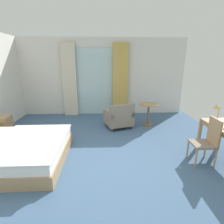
% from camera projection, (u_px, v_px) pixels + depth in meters
% --- Properties ---
extents(ground, '(6.55, 7.31, 0.10)m').
position_uv_depth(ground, '(101.00, 162.00, 3.65)').
color(ground, '#426084').
extents(wall_back, '(6.15, 0.12, 2.79)m').
position_uv_depth(wall_back, '(102.00, 77.00, 6.49)').
color(wall_back, silver).
rests_on(wall_back, ground).
extents(balcony_glass_door, '(1.41, 0.02, 2.46)m').
position_uv_depth(balcony_glass_door, '(95.00, 82.00, 6.45)').
color(balcony_glass_door, silver).
rests_on(balcony_glass_door, ground).
extents(curtain_panel_left, '(0.50, 0.10, 2.60)m').
position_uv_depth(curtain_panel_left, '(70.00, 80.00, 6.30)').
color(curtain_panel_left, beige).
rests_on(curtain_panel_left, ground).
extents(curtain_panel_right, '(0.56, 0.10, 2.60)m').
position_uv_depth(curtain_panel_right, '(120.00, 80.00, 6.37)').
color(curtain_panel_right, tan).
rests_on(curtain_panel_right, ground).
extents(bed, '(2.11, 1.83, 0.93)m').
position_uv_depth(bed, '(10.00, 151.00, 3.51)').
color(bed, tan).
rests_on(bed, ground).
extents(nightstand, '(0.42, 0.38, 0.55)m').
position_uv_depth(nightstand, '(3.00, 126.00, 4.76)').
color(nightstand, tan).
rests_on(nightstand, ground).
extents(desk_chair, '(0.43, 0.42, 0.94)m').
position_uv_depth(desk_chair, '(207.00, 140.00, 3.41)').
color(desk_chair, gray).
rests_on(desk_chair, ground).
extents(desk_lamp, '(0.30, 0.25, 0.40)m').
position_uv_depth(desk_lamp, '(217.00, 110.00, 3.68)').
color(desk_lamp, tan).
rests_on(desk_lamp, writing_desk).
extents(armchair_by_window, '(0.94, 0.91, 0.78)m').
position_uv_depth(armchair_by_window, '(119.00, 118.00, 5.31)').
color(armchair_by_window, gray).
rests_on(armchair_by_window, ground).
extents(round_cafe_table, '(0.63, 0.63, 0.70)m').
position_uv_depth(round_cafe_table, '(148.00, 109.00, 5.47)').
color(round_cafe_table, tan).
rests_on(round_cafe_table, ground).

